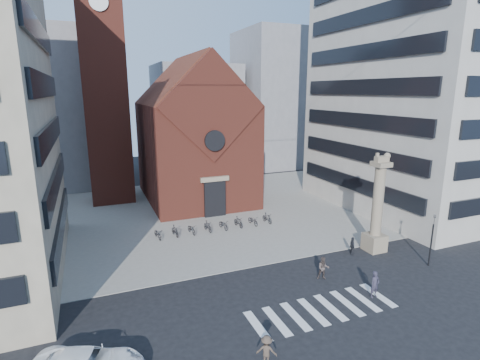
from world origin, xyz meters
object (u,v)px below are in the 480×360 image
pedestrian_0 (375,284)px  pedestrian_1 (323,268)px  lion_column (377,213)px  traffic_light (432,239)px  scooter_0 (158,234)px  pedestrian_2 (352,246)px

pedestrian_0 → pedestrian_1: bearing=112.9°
lion_column → traffic_light: lion_column is taller
scooter_0 → pedestrian_0: bearing=-61.5°
traffic_light → pedestrian_2: traffic_light is taller
lion_column → pedestrian_0: size_ratio=4.64×
scooter_0 → pedestrian_2: bearing=-41.7°
traffic_light → scooter_0: bearing=144.2°
pedestrian_1 → scooter_0: (-9.96, 12.40, -0.36)m
scooter_0 → pedestrian_1: bearing=-59.4°
lion_column → traffic_light: size_ratio=2.02×
lion_column → pedestrian_2: bearing=180.0°
traffic_light → pedestrian_2: bearing=137.4°
pedestrian_0 → pedestrian_2: (2.96, 6.06, -0.15)m
traffic_light → pedestrian_2: 6.10m
pedestrian_0 → scooter_0: (-11.75, 15.80, -0.42)m
lion_column → pedestrian_0: (-5.32, -6.06, -2.52)m
pedestrian_1 → scooter_0: size_ratio=0.99×
pedestrian_2 → pedestrian_1: bearing=141.4°
lion_column → pedestrian_1: bearing=-159.5°
lion_column → pedestrian_1: (-7.11, -2.66, -2.58)m
traffic_light → scooter_0: (-19.06, 13.75, -1.77)m
lion_column → pedestrian_2: (-2.36, 0.00, -2.67)m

